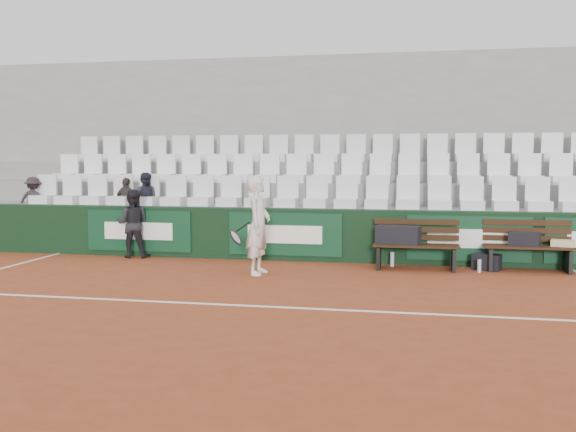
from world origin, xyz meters
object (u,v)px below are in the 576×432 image
object	(u,v)px
bench_left	(416,257)
sports_bag_left	(398,235)
spectator_b	(126,180)
sports_bag_right	(524,239)
water_bottle_far	(479,266)
bench_right	(528,258)
spectator_a	(33,180)
water_bottle_near	(392,259)
spectator_c	(144,178)
ball_kid	(133,223)
sports_bag_ground	(487,262)
tennis_player	(258,225)

from	to	relation	value
bench_left	sports_bag_left	xyz separation A→B (m)	(-0.32, 0.02, 0.39)
sports_bag_left	spectator_b	distance (m)	5.90
sports_bag_right	water_bottle_far	xyz separation A→B (m)	(-0.77, -0.28, -0.45)
bench_right	sports_bag_right	xyz separation A→B (m)	(-0.07, -0.01, 0.34)
bench_left	spectator_a	world-z (taller)	spectator_a
sports_bag_left	spectator_a	size ratio (longest dim) A/B	0.74
water_bottle_near	water_bottle_far	bearing A→B (deg)	-13.15
sports_bag_right	spectator_c	distance (m)	7.60
water_bottle_near	spectator_a	distance (m)	7.98
sports_bag_left	spectator_a	distance (m)	8.05
bench_left	spectator_b	bearing A→B (deg)	169.16
bench_right	spectator_a	size ratio (longest dim) A/B	1.47
sports_bag_right	ball_kid	bearing A→B (deg)	178.78
spectator_a	bench_left	bearing A→B (deg)	164.31
sports_bag_right	spectator_c	xyz separation A→B (m)	(-7.48, 0.96, 1.00)
sports_bag_left	bench_right	bearing A→B (deg)	4.95
sports_bag_left	water_bottle_far	bearing A→B (deg)	-4.20
bench_left	sports_bag_right	xyz separation A→B (m)	(1.85, 0.20, 0.34)
sports_bag_ground	tennis_player	xyz separation A→B (m)	(-3.86, -1.20, 0.70)
bench_right	spectator_b	distance (m)	8.12
sports_bag_right	sports_bag_left	bearing A→B (deg)	-175.19
sports_bag_left	sports_bag_right	world-z (taller)	sports_bag_left
tennis_player	ball_kid	distance (m)	3.20
spectator_b	sports_bag_right	bearing A→B (deg)	-174.83
bench_right	spectator_c	bearing A→B (deg)	172.86
sports_bag_left	ball_kid	distance (m)	5.23
ball_kid	bench_right	bearing A→B (deg)	170.53
water_bottle_far	water_bottle_near	bearing A→B (deg)	166.85
sports_bag_left	tennis_player	xyz separation A→B (m)	(-2.32, -1.00, 0.23)
spectator_b	tennis_player	bearing A→B (deg)	159.96
ball_kid	spectator_a	bearing A→B (deg)	-24.86
sports_bag_right	spectator_b	xyz separation A→B (m)	(-7.89, 0.96, 0.94)
spectator_b	sports_bag_ground	bearing A→B (deg)	-175.26
sports_bag_ground	spectator_b	size ratio (longest dim) A/B	0.46
bench_left	spectator_b	size ratio (longest dim) A/B	1.47
bench_left	spectator_c	world-z (taller)	spectator_c
sports_bag_right	tennis_player	bearing A→B (deg)	-165.21
spectator_a	water_bottle_far	bearing A→B (deg)	164.71
sports_bag_ground	water_bottle_far	size ratio (longest dim) A/B	2.04
spectator_c	sports_bag_right	bearing A→B (deg)	160.43
bench_right	sports_bag_right	world-z (taller)	sports_bag_right
bench_left	spectator_b	xyz separation A→B (m)	(-6.04, 1.16, 1.28)
ball_kid	spectator_c	xyz separation A→B (m)	(-0.09, 0.80, 0.89)
water_bottle_near	ball_kid	xyz separation A→B (m)	(-5.11, 0.09, 0.55)
sports_bag_left	water_bottle_far	xyz separation A→B (m)	(1.40, -0.10, -0.50)
bench_right	spectator_a	xyz separation A→B (m)	(-10.16, 0.95, 1.29)
sports_bag_left	ball_kid	bearing A→B (deg)	176.28
water_bottle_near	spectator_a	xyz separation A→B (m)	(-7.81, 0.89, 1.38)
sports_bag_left	water_bottle_near	size ratio (longest dim) A/B	2.87
water_bottle_far	spectator_a	bearing A→B (deg)	172.41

